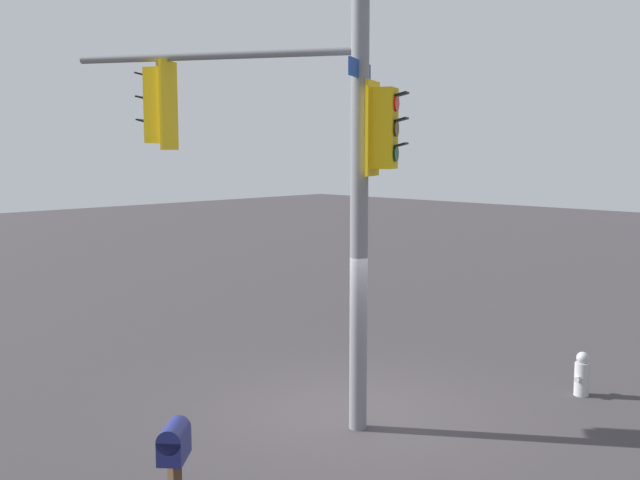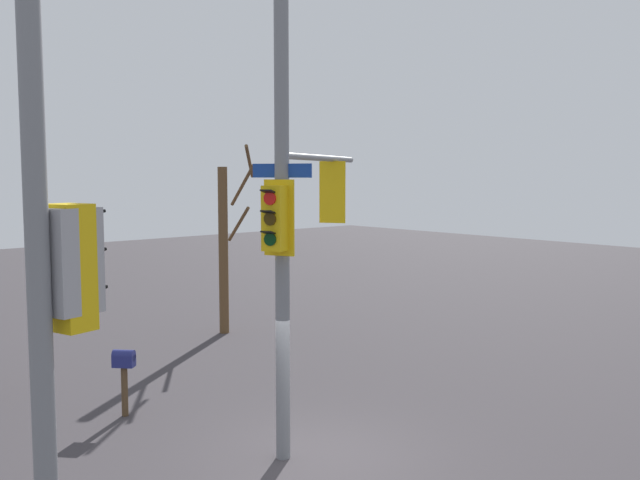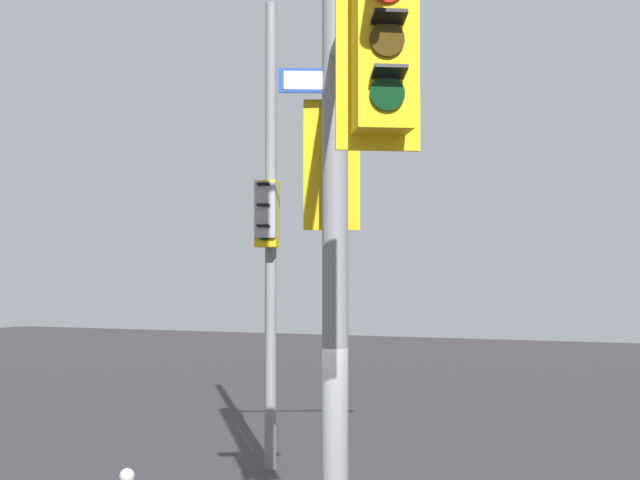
{
  "view_description": "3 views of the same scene",
  "coord_description": "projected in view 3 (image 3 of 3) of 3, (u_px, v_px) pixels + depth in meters",
  "views": [
    {
      "loc": [
        -8.3,
        -7.39,
        4.02
      ],
      "look_at": [
        -0.79,
        -0.01,
        2.74
      ],
      "focal_mm": 42.2,
      "sensor_mm": 36.0,
      "label": 1
    },
    {
      "loc": [
        9.05,
        -8.08,
        5.05
      ],
      "look_at": [
        0.1,
        -0.03,
        3.91
      ],
      "focal_mm": 39.67,
      "sensor_mm": 36.0,
      "label": 2
    },
    {
      "loc": [
        -4.01,
        7.62,
        3.16
      ],
      "look_at": [
        -0.12,
        -0.78,
        3.56
      ],
      "focal_mm": 51.13,
      "sensor_mm": 36.0,
      "label": 3
    }
  ],
  "objects": [
    {
      "name": "secondary_pole_assembly",
      "position": [
        269.0,
        223.0,
        15.21
      ],
      "size": [
        0.47,
        0.74,
        7.88
      ],
      "rotation": [
        0.0,
        0.0,
        1.86
      ],
      "color": "slate",
      "rests_on": "ground"
    },
    {
      "name": "main_signal_pole_assembly",
      "position": [
        358.0,
        103.0,
        8.34
      ],
      "size": [
        3.26,
        5.44,
        8.82
      ],
      "rotation": [
        0.0,
        0.0,
        2.09
      ],
      "color": "slate",
      "rests_on": "ground"
    }
  ]
}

